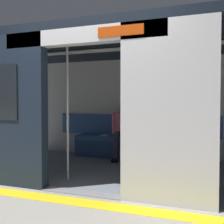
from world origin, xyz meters
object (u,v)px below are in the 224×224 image
(bench_seat, at_px, (131,142))
(person_seated, at_px, (124,126))
(grab_pole_door, at_px, (68,111))
(train_car, at_px, (110,84))
(handbag, at_px, (147,133))
(book, at_px, (106,135))
(grab_pole_far, at_px, (131,111))

(bench_seat, bearing_deg, person_seated, 20.04)
(grab_pole_door, bearing_deg, train_car, -118.67)
(handbag, height_order, grab_pole_door, grab_pole_door)
(handbag, relative_size, grab_pole_door, 0.12)
(book, height_order, grab_pole_door, grab_pole_door)
(handbag, xyz_separation_m, grab_pole_far, (-0.16, 1.75, 0.50))
(book, relative_size, grab_pole_far, 0.11)
(book, bearing_deg, bench_seat, -172.82)
(bench_seat, distance_m, handbag, 0.38)
(grab_pole_far, bearing_deg, bench_seat, -74.16)
(train_car, bearing_deg, bench_seat, -94.35)
(handbag, distance_m, book, 0.91)
(book, xyz_separation_m, grab_pole_door, (-0.09, 1.83, 0.57))
(train_car, bearing_deg, grab_pole_door, 61.33)
(person_seated, xyz_separation_m, grab_pole_far, (-0.63, 1.66, 0.37))
(bench_seat, height_order, grab_pole_door, grab_pole_door)
(train_car, distance_m, bench_seat, 1.56)
(book, bearing_deg, handbag, -169.24)
(train_car, height_order, handbag, train_car)
(train_car, xyz_separation_m, bench_seat, (-0.08, -1.06, -1.14))
(bench_seat, height_order, handbag, handbag)
(train_car, distance_m, handbag, 1.51)
(grab_pole_door, bearing_deg, handbag, -113.88)
(bench_seat, height_order, book, book)
(train_car, distance_m, book, 1.58)
(grab_pole_door, xyz_separation_m, grab_pole_far, (-0.97, -0.08, 0.00))
(train_car, height_order, grab_pole_door, train_car)
(train_car, relative_size, bench_seat, 2.60)
(handbag, bearing_deg, grab_pole_far, 95.23)
(bench_seat, relative_size, person_seated, 2.09)
(bench_seat, distance_m, grab_pole_door, 1.99)
(handbag, bearing_deg, grab_pole_door, 66.12)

